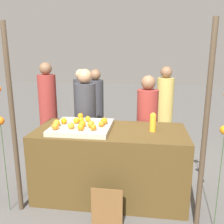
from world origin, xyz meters
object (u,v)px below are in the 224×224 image
object	(u,v)px
vendor_left	(86,125)
orange_1	(71,126)
juice_bottle	(153,123)
orange_0	(80,116)
chalkboard_sign	(107,208)
stall_counter	(110,163)
vendor_right	(147,130)

from	to	relation	value
vendor_left	orange_1	bearing A→B (deg)	-87.45
juice_bottle	vendor_left	world-z (taller)	vendor_left
orange_0	orange_1	distance (m)	0.48
orange_1	chalkboard_sign	xyz separation A→B (m)	(0.51, -0.45, -0.80)
stall_counter	juice_bottle	distance (m)	0.79
orange_1	juice_bottle	size ratio (longest dim) A/B	0.34
juice_bottle	chalkboard_sign	bearing A→B (deg)	-125.90
orange_0	vendor_left	distance (m)	0.48
orange_0	vendor_right	size ratio (longest dim) A/B	0.05
stall_counter	chalkboard_sign	world-z (taller)	stall_counter
vendor_right	chalkboard_sign	bearing A→B (deg)	-107.82
chalkboard_sign	vendor_right	world-z (taller)	vendor_right
chalkboard_sign	vendor_right	bearing A→B (deg)	72.18
chalkboard_sign	vendor_left	world-z (taller)	vendor_left
chalkboard_sign	stall_counter	bearing A→B (deg)	94.77
vendor_left	vendor_right	distance (m)	0.97
juice_bottle	orange_1	bearing A→B (deg)	-167.71
juice_bottle	vendor_left	xyz separation A→B (m)	(-1.04, 0.67, -0.27)
stall_counter	juice_bottle	bearing A→B (deg)	0.57
chalkboard_sign	vendor_right	size ratio (longest dim) A/B	0.31
juice_bottle	vendor_right	distance (m)	0.71
vendor_left	vendor_right	size ratio (longest dim) A/B	1.05
juice_bottle	vendor_right	xyz separation A→B (m)	(-0.07, 0.63, -0.31)
stall_counter	juice_bottle	xyz separation A→B (m)	(0.54, 0.01, 0.58)
stall_counter	orange_1	xyz separation A→B (m)	(-0.46, -0.21, 0.56)
orange_1	vendor_right	size ratio (longest dim) A/B	0.05
juice_bottle	stall_counter	bearing A→B (deg)	-179.43
stall_counter	vendor_right	world-z (taller)	vendor_right
orange_1	chalkboard_sign	bearing A→B (deg)	-41.32
juice_bottle	vendor_right	world-z (taller)	vendor_right
orange_0	juice_bottle	distance (m)	1.04
stall_counter	vendor_right	size ratio (longest dim) A/B	1.24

